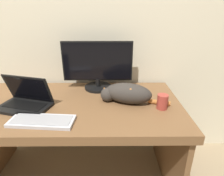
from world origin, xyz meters
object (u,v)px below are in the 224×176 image
Objects in this scene: coffee_mug at (162,102)px; cat at (127,93)px; monitor at (98,66)px; external_keyboard at (42,121)px; laptop at (25,101)px.

cat is at bearing 158.18° from coffee_mug.
monitor is 1.45× the size of external_keyboard.
monitor is at bearing 50.52° from laptop.
cat is 0.26m from coffee_mug.
external_keyboard is (0.18, -0.19, -0.03)m from laptop.
coffee_mug is at bearing -38.26° from monitor.
monitor is 1.15× the size of cat.
monitor is 0.37m from cat.
coffee_mug is at bearing -5.39° from cat.
monitor is 5.62× the size of coffee_mug.
laptop is 0.98× the size of external_keyboard.
external_keyboard is at bearing -137.07° from cat.
laptop is (-0.48, -0.34, -0.15)m from monitor.
monitor is at bearing 146.12° from cat.
cat is at bearing -50.31° from monitor.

